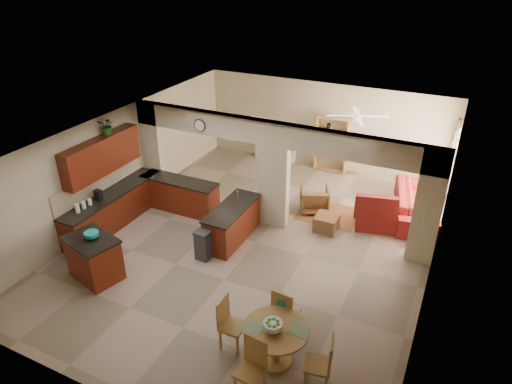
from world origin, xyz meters
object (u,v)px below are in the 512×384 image
at_px(dining_table, 276,340).
at_px(armchair, 315,199).
at_px(kitchen_island, 94,258).
at_px(sofa, 416,203).

bearing_deg(dining_table, armchair, 102.21).
distance_m(kitchen_island, armchair, 5.87).
height_order(kitchen_island, sofa, kitchen_island).
distance_m(dining_table, sofa, 6.36).
height_order(kitchen_island, armchair, kitchen_island).
xyz_separation_m(kitchen_island, dining_table, (4.48, -0.47, 0.02)).
relative_size(kitchen_island, dining_table, 1.15).
distance_m(kitchen_island, dining_table, 4.51).
bearing_deg(armchair, dining_table, 78.26).
distance_m(kitchen_island, sofa, 8.22).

